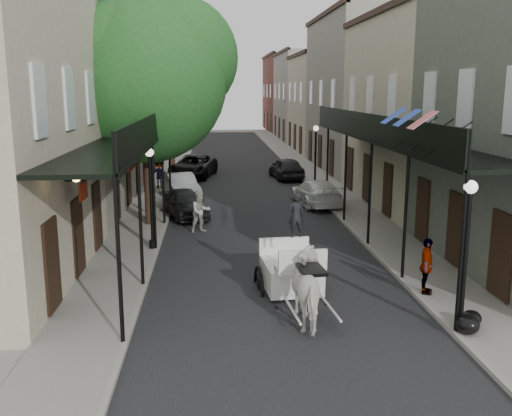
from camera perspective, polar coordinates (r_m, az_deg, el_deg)
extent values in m
plane|color=gray|center=(15.82, 2.68, -10.05)|extent=(140.00, 140.00, 0.00)
cube|color=black|center=(35.11, -1.30, 2.17)|extent=(8.00, 90.00, 0.01)
cube|color=gray|center=(35.20, -9.46, 2.13)|extent=(2.20, 90.00, 0.12)
cube|color=gray|center=(35.72, 6.75, 2.35)|extent=(2.20, 90.00, 0.12)
cube|color=#BEB598|center=(45.08, -13.22, 10.70)|extent=(5.00, 80.00, 10.50)
cube|color=gray|center=(45.78, 8.98, 10.88)|extent=(5.00, 80.00, 10.50)
cube|color=black|center=(21.88, -12.73, 6.58)|extent=(2.20, 18.00, 0.12)
cube|color=black|center=(21.71, -10.02, 7.97)|extent=(0.06, 18.00, 1.00)
cylinder|color=black|center=(13.30, -13.56, -4.99)|extent=(0.10, 0.10, 4.00)
cylinder|color=black|center=(21.02, -10.18, 1.30)|extent=(0.10, 0.10, 4.00)
cylinder|color=black|center=(28.90, -8.63, 4.19)|extent=(0.10, 0.10, 4.00)
cube|color=black|center=(22.71, 13.29, 6.73)|extent=(2.20, 18.00, 0.12)
cube|color=black|center=(22.38, 10.76, 8.06)|extent=(0.06, 18.00, 1.00)
cylinder|color=black|center=(14.36, 19.87, -4.12)|extent=(0.10, 0.10, 4.00)
cylinder|color=black|center=(21.71, 11.32, 1.59)|extent=(0.10, 0.10, 4.00)
cylinder|color=black|center=(29.40, 7.16, 4.36)|extent=(0.10, 0.10, 4.00)
cylinder|color=#382619|center=(24.90, -10.73, 4.77)|extent=(0.44, 0.44, 5.60)
sphere|color=#1A5123|center=(24.72, -11.02, 12.33)|extent=(6.80, 6.80, 6.80)
sphere|color=#1A5123|center=(25.24, -7.79, 14.69)|extent=(5.10, 5.10, 5.10)
cylinder|color=#382619|center=(38.80, -8.49, 6.89)|extent=(0.44, 0.44, 5.04)
sphere|color=#1A5123|center=(38.67, -8.62, 11.23)|extent=(6.00, 6.00, 6.00)
sphere|color=#1A5123|center=(39.20, -6.81, 12.61)|extent=(4.50, 4.50, 4.50)
cylinder|color=black|center=(15.00, 19.73, -10.92)|extent=(0.28, 0.28, 0.30)
cylinder|color=black|center=(14.49, 20.15, -5.25)|extent=(0.12, 0.12, 3.40)
sphere|color=white|center=(14.08, 20.69, 1.98)|extent=(0.32, 0.32, 0.32)
cylinder|color=black|center=(21.44, -10.27, -3.57)|extent=(0.28, 0.28, 0.30)
cylinder|color=black|center=(21.09, -10.42, 0.50)|extent=(0.12, 0.12, 3.40)
sphere|color=white|center=(20.81, -10.61, 5.50)|extent=(0.32, 0.32, 0.32)
cylinder|color=black|center=(33.58, 5.90, 2.13)|extent=(0.28, 0.28, 0.30)
cylinder|color=black|center=(33.35, 5.95, 4.75)|extent=(0.12, 0.12, 3.40)
sphere|color=white|center=(33.18, 6.02, 7.92)|extent=(0.32, 0.32, 0.32)
imported|color=white|center=(14.68, 5.63, -8.03)|extent=(1.18, 2.26, 1.84)
torus|color=black|center=(17.57, -0.02, -5.39)|extent=(0.23, 1.44, 1.44)
torus|color=black|center=(17.95, 5.78, -5.08)|extent=(0.23, 1.44, 1.44)
torus|color=black|center=(16.26, 1.67, -8.08)|extent=(0.14, 0.75, 0.75)
torus|color=black|center=(16.56, 6.42, -7.77)|extent=(0.14, 0.75, 0.75)
cube|color=white|center=(17.39, 3.09, -3.94)|extent=(1.73, 2.14, 0.78)
cube|color=white|center=(16.14, 4.00, -3.14)|extent=(1.39, 0.73, 0.13)
cube|color=white|center=(15.80, 4.25, -2.22)|extent=(1.34, 0.23, 0.56)
imported|color=black|center=(15.98, 4.04, -0.73)|extent=(0.48, 0.34, 1.26)
imported|color=#B2B2A8|center=(23.84, -5.57, -0.34)|extent=(1.07, 0.97, 1.78)
imported|color=gray|center=(34.24, -9.64, 3.37)|extent=(1.08, 0.62, 1.67)
imported|color=gray|center=(17.05, 16.69, -5.59)|extent=(0.73, 1.03, 1.63)
imported|color=black|center=(26.79, -7.08, 0.49)|extent=(2.62, 4.21, 1.34)
imported|color=gray|center=(31.37, -7.52, 2.17)|extent=(2.46, 4.37, 1.36)
imported|color=black|center=(38.93, -6.29, 4.17)|extent=(3.52, 5.82, 1.51)
imported|color=white|center=(29.52, 6.01, 1.55)|extent=(2.30, 4.72, 1.32)
imported|color=black|center=(38.03, 3.05, 4.00)|extent=(2.17, 4.43, 1.46)
ellipsoid|color=black|center=(14.84, 20.43, -10.86)|extent=(0.56, 0.56, 0.48)
ellipsoid|color=black|center=(15.35, 20.75, -10.28)|extent=(0.49, 0.49, 0.39)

